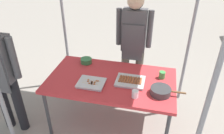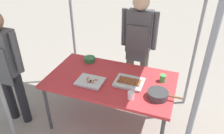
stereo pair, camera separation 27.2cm
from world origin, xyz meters
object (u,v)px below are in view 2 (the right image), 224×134
(cooking_wok, at_px, (158,94))
(drink_cup_near_edge, at_px, (163,78))
(tray_meat_skewers, at_px, (90,82))
(drink_cup_by_wok, at_px, (131,95))
(customer_nearby, at_px, (5,63))
(vendor_woman, at_px, (138,41))
(stall_table, at_px, (111,82))
(condiment_bowl, at_px, (90,59))
(tray_grilled_sausages, at_px, (129,82))

(cooking_wok, bearing_deg, drink_cup_near_edge, 89.89)
(tray_meat_skewers, xyz_separation_m, cooking_wok, (0.83, 0.00, 0.03))
(tray_meat_skewers, distance_m, drink_cup_by_wok, 0.57)
(tray_meat_skewers, bearing_deg, customer_nearby, -168.30)
(customer_nearby, bearing_deg, vendor_woman, 37.19)
(stall_table, height_order, customer_nearby, customer_nearby)
(tray_meat_skewers, height_order, condiment_bowl, condiment_bowl)
(customer_nearby, bearing_deg, drink_cup_near_edge, 16.40)
(tray_grilled_sausages, distance_m, condiment_bowl, 0.76)
(customer_nearby, bearing_deg, drink_cup_by_wok, 3.42)
(stall_table, relative_size, tray_grilled_sausages, 4.56)
(cooking_wok, bearing_deg, stall_table, 165.63)
(drink_cup_near_edge, bearing_deg, cooking_wok, -90.11)
(condiment_bowl, distance_m, customer_nearby, 1.09)
(customer_nearby, bearing_deg, tray_grilled_sausages, 13.61)
(tray_grilled_sausages, relative_size, vendor_woman, 0.21)
(tray_grilled_sausages, relative_size, drink_cup_near_edge, 3.84)
(cooking_wok, relative_size, customer_nearby, 0.25)
(tray_grilled_sausages, xyz_separation_m, drink_cup_near_edge, (0.38, 0.19, 0.02))
(tray_grilled_sausages, bearing_deg, vendor_woman, 96.20)
(stall_table, bearing_deg, condiment_bowl, 144.17)
(customer_nearby, bearing_deg, cooking_wok, 6.65)
(drink_cup_by_wok, relative_size, vendor_woman, 0.05)
(drink_cup_near_edge, xyz_separation_m, vendor_woman, (-0.45, 0.53, 0.20))
(condiment_bowl, xyz_separation_m, drink_cup_near_edge, (1.06, -0.14, 0.01))
(condiment_bowl, distance_m, vendor_woman, 0.75)
(tray_meat_skewers, height_order, drink_cup_near_edge, drink_cup_near_edge)
(tray_grilled_sausages, distance_m, drink_cup_near_edge, 0.42)
(tray_grilled_sausages, distance_m, customer_nearby, 1.56)
(drink_cup_near_edge, bearing_deg, tray_grilled_sausages, -153.27)
(condiment_bowl, xyz_separation_m, customer_nearby, (-0.82, -0.69, 0.16))
(tray_meat_skewers, distance_m, cooking_wok, 0.83)
(condiment_bowl, height_order, customer_nearby, customer_nearby)
(cooking_wok, xyz_separation_m, drink_cup_by_wok, (-0.28, -0.12, 0.00))
(tray_grilled_sausages, bearing_deg, condiment_bowl, 154.22)
(stall_table, relative_size, customer_nearby, 1.00)
(vendor_woman, relative_size, customer_nearby, 1.05)
(condiment_bowl, relative_size, customer_nearby, 0.10)
(tray_meat_skewers, relative_size, condiment_bowl, 2.08)
(condiment_bowl, bearing_deg, vendor_woman, 32.67)
(condiment_bowl, xyz_separation_m, drink_cup_by_wok, (0.78, -0.60, 0.01))
(stall_table, distance_m, tray_meat_skewers, 0.27)
(stall_table, xyz_separation_m, tray_meat_skewers, (-0.21, -0.16, 0.07))
(drink_cup_by_wok, distance_m, vendor_woman, 1.02)
(tray_meat_skewers, distance_m, drink_cup_near_edge, 0.89)
(vendor_woman, bearing_deg, drink_cup_by_wok, 100.12)
(tray_grilled_sausages, relative_size, tray_meat_skewers, 1.08)
(tray_grilled_sausages, bearing_deg, drink_cup_by_wok, -69.94)
(drink_cup_by_wok, bearing_deg, tray_meat_skewers, 167.58)
(stall_table, bearing_deg, tray_meat_skewers, -142.48)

